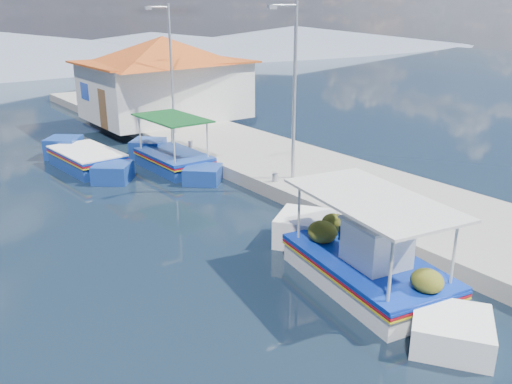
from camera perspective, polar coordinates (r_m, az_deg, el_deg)
ground at (r=15.17m, az=-4.64°, el=-5.13°), size 160.00×160.00×0.00m
quay at (r=22.91m, az=0.01°, el=3.97°), size 5.00×44.00×0.50m
bollards at (r=21.06m, az=-3.41°, el=3.72°), size 0.20×17.20×0.30m
main_caique at (r=12.82m, az=11.58°, el=-7.87°), size 2.99×7.40×2.47m
caique_green_canopy at (r=22.02m, az=-8.95°, el=3.41°), size 2.02×6.41×2.40m
caique_blue_hull at (r=22.93m, az=-17.82°, el=3.23°), size 2.27×6.51×1.16m
harbor_building at (r=30.19m, az=-9.88°, el=12.23°), size 10.49×10.49×4.40m
lamp_post_near at (r=18.26m, az=3.97°, el=11.61°), size 1.21×0.14×6.00m
lamp_post_far at (r=25.77m, az=-9.35°, el=13.55°), size 1.21×0.14×6.00m
mountain_ridge at (r=69.36m, az=-25.46°, el=13.80°), size 171.40×96.00×5.50m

